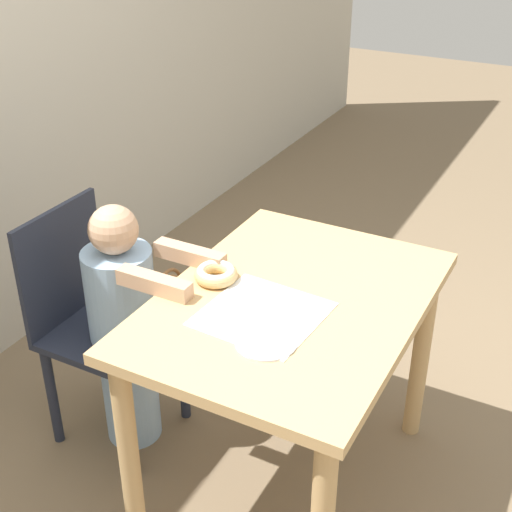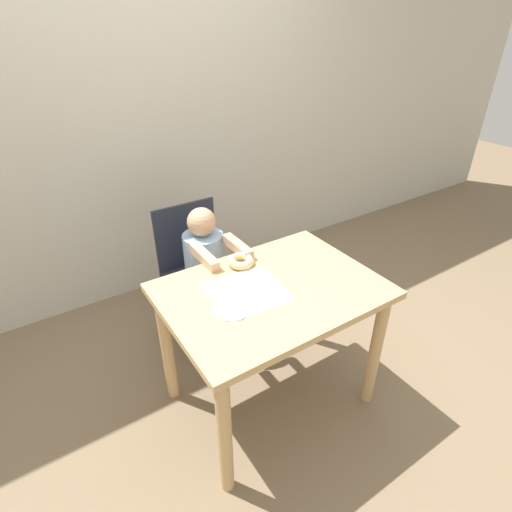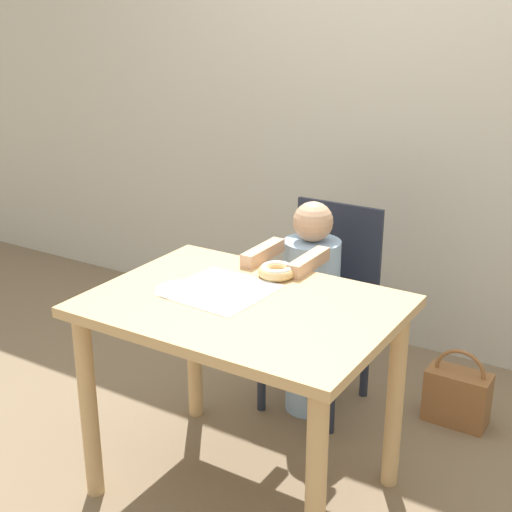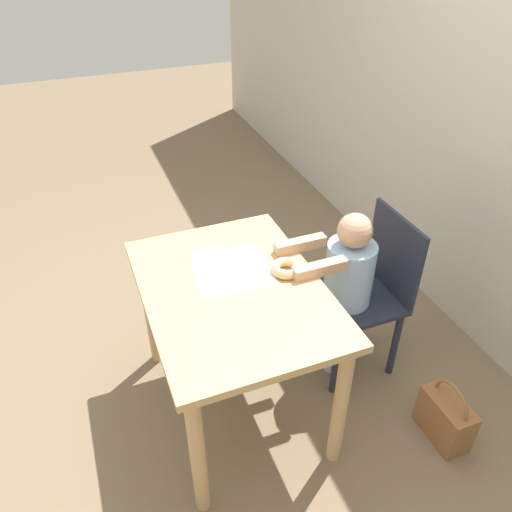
{
  "view_description": "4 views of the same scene",
  "coord_description": "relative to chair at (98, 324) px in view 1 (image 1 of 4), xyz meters",
  "views": [
    {
      "loc": [
        -1.58,
        -0.72,
        1.83
      ],
      "look_at": [
        -0.02,
        0.11,
        0.84
      ],
      "focal_mm": 50.0,
      "sensor_mm": 36.0,
      "label": 1
    },
    {
      "loc": [
        -0.87,
        -1.2,
        1.78
      ],
      "look_at": [
        -0.02,
        0.11,
        0.84
      ],
      "focal_mm": 28.0,
      "sensor_mm": 36.0,
      "label": 2
    },
    {
      "loc": [
        1.15,
        -1.77,
        1.65
      ],
      "look_at": [
        -0.02,
        0.11,
        0.84
      ],
      "focal_mm": 50.0,
      "sensor_mm": 36.0,
      "label": 3
    },
    {
      "loc": [
        1.5,
        -0.49,
        2.01
      ],
      "look_at": [
        -0.02,
        0.11,
        0.84
      ],
      "focal_mm": 35.0,
      "sensor_mm": 36.0,
      "label": 4
    }
  ],
  "objects": [
    {
      "name": "donut",
      "position": [
        0.04,
        -0.46,
        0.31
      ],
      "size": [
        0.13,
        0.13,
        0.04
      ],
      "color": "#DBB270",
      "rests_on": "dining_table"
    },
    {
      "name": "ground_plane",
      "position": [
        0.05,
        -0.7,
        -0.44
      ],
      "size": [
        12.0,
        12.0,
        0.0
      ],
      "primitive_type": "plane",
      "color": "#7A664C"
    },
    {
      "name": "dining_table",
      "position": [
        0.05,
        -0.7,
        0.16
      ],
      "size": [
        0.98,
        0.72,
        0.72
      ],
      "color": "tan",
      "rests_on": "ground_plane"
    },
    {
      "name": "napkin",
      "position": [
        -0.06,
        -0.66,
        0.28
      ],
      "size": [
        0.34,
        0.34,
        0.0
      ],
      "color": "white",
      "rests_on": "dining_table"
    },
    {
      "name": "child_figure",
      "position": [
        -0.0,
        -0.12,
        0.02
      ],
      "size": [
        0.24,
        0.45,
        0.91
      ],
      "color": "#99BCE0",
      "rests_on": "ground_plane"
    },
    {
      "name": "plate",
      "position": [
        -0.17,
        -0.73,
        0.29
      ],
      "size": [
        0.16,
        0.16,
        0.01
      ],
      "color": "silver",
      "rests_on": "dining_table"
    },
    {
      "name": "handbag",
      "position": [
        0.57,
        0.11,
        -0.32
      ],
      "size": [
        0.25,
        0.13,
        0.33
      ],
      "color": "brown",
      "rests_on": "ground_plane"
    },
    {
      "name": "chair",
      "position": [
        0.0,
        0.0,
        0.0
      ],
      "size": [
        0.39,
        0.4,
        0.85
      ],
      "color": "#232838",
      "rests_on": "ground_plane"
    }
  ]
}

